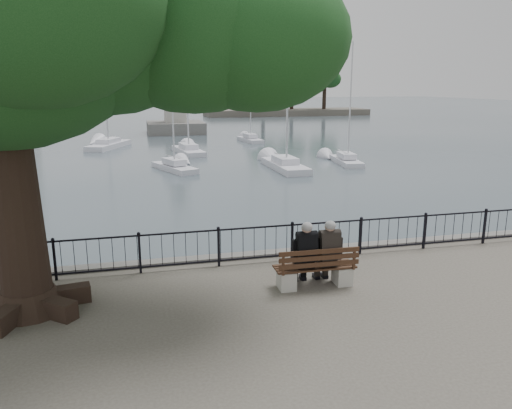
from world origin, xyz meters
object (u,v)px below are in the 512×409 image
object	(u,v)px
bench	(315,273)
tree	(46,13)
person_right	(327,254)
lion_monument	(175,113)
person_left	(304,256)
lighthouse	(3,28)

from	to	relation	value
bench	tree	world-z (taller)	tree
person_right	lion_monument	world-z (taller)	lion_monument
person_right	bench	bearing A→B (deg)	-161.80
person_left	tree	distance (m)	7.37
bench	lion_monument	size ratio (longest dim) A/B	0.20
lion_monument	tree	bearing A→B (deg)	-97.55
lighthouse	lion_monument	bearing A→B (deg)	-31.12
bench	tree	bearing A→B (deg)	175.57
bench	person_right	distance (m)	0.51
person_right	lighthouse	world-z (taller)	lighthouse
person_left	tree	bearing A→B (deg)	176.63
bench	lighthouse	xyz separation A→B (m)	(-18.96, 61.39, 11.12)
tree	lighthouse	size ratio (longest dim) A/B	0.37
person_right	lion_monument	distance (m)	49.23
person_right	lighthouse	distance (m)	65.14
lighthouse	bench	bearing A→B (deg)	-72.84
bench	person_left	size ratio (longest dim) A/B	1.20
tree	lion_monument	world-z (taller)	tree
person_left	lighthouse	bearing A→B (deg)	106.98
bench	person_left	world-z (taller)	person_left
bench	lion_monument	xyz separation A→B (m)	(1.04, 49.32, 1.04)
person_right	lighthouse	size ratio (longest dim) A/B	0.05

